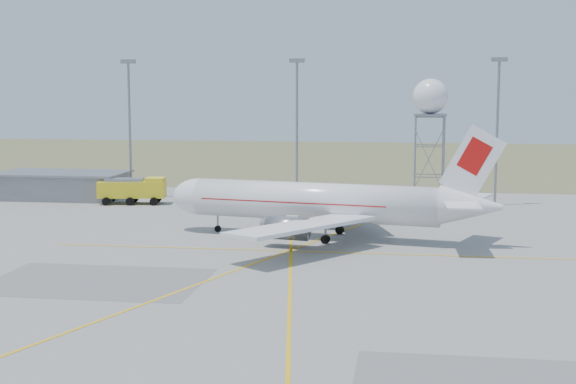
# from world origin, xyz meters

# --- Properties ---
(ground) EXTENTS (400.00, 400.00, 0.00)m
(ground) POSITION_xyz_m (0.00, 0.00, 0.00)
(ground) COLOR gray
(ground) RESTS_ON ground
(grass_strip) EXTENTS (400.00, 120.00, 0.03)m
(grass_strip) POSITION_xyz_m (0.00, 140.00, 0.01)
(grass_strip) COLOR #4E5A31
(grass_strip) RESTS_ON ground
(building_grey) EXTENTS (19.00, 10.00, 3.90)m
(building_grey) POSITION_xyz_m (-45.00, 64.00, 1.97)
(building_grey) COLOR gray
(building_grey) RESTS_ON ground
(mast_a) EXTENTS (2.20, 0.50, 20.50)m
(mast_a) POSITION_xyz_m (-35.00, 66.00, 12.07)
(mast_a) COLOR gray
(mast_a) RESTS_ON ground
(mast_b) EXTENTS (2.20, 0.50, 20.50)m
(mast_b) POSITION_xyz_m (-10.00, 66.00, 12.07)
(mast_b) COLOR gray
(mast_b) RESTS_ON ground
(mast_c) EXTENTS (2.20, 0.50, 20.50)m
(mast_c) POSITION_xyz_m (18.00, 66.00, 12.07)
(mast_c) COLOR gray
(mast_c) RESTS_ON ground
(airliner_main) EXTENTS (36.94, 35.47, 12.60)m
(airliner_main) POSITION_xyz_m (-3.53, 37.59, 3.86)
(airliner_main) COLOR white
(airliner_main) RESTS_ON ground
(radar_tower) EXTENTS (4.86, 4.86, 17.61)m
(radar_tower) POSITION_xyz_m (8.77, 64.73, 9.88)
(radar_tower) COLOR gray
(radar_tower) RESTS_ON ground
(fire_truck) EXTENTS (9.72, 4.87, 3.75)m
(fire_truck) POSITION_xyz_m (-32.49, 60.04, 1.80)
(fire_truck) COLOR yellow
(fire_truck) RESTS_ON ground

